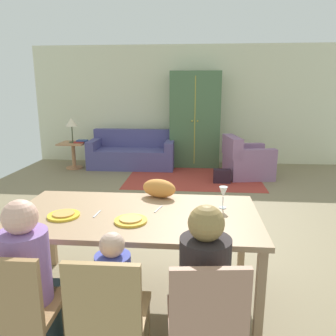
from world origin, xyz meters
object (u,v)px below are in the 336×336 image
(person_woman, at_px, (203,296))
(table_lamp, at_px, (72,123))
(armoire, at_px, (195,120))
(dining_chair_child, at_px, (109,313))
(person_man, at_px, (31,288))
(armchair, at_px, (246,161))
(book_lower, at_px, (79,142))
(book_upper, at_px, (82,141))
(plate_near_child, at_px, (131,221))
(person_child, at_px, (116,304))
(wine_glass, at_px, (223,193))
(side_table, at_px, (73,152))
(dining_chair_woman, at_px, (206,319))
(couch, at_px, (133,154))
(handbag, at_px, (222,176))
(plate_near_man, at_px, (64,215))
(dining_chair_man, at_px, (17,308))
(cat, at_px, (159,188))
(dining_table, at_px, (135,220))

(person_woman, distance_m, table_lamp, 5.92)
(person_woman, relative_size, armoire, 0.53)
(dining_chair_child, bearing_deg, person_man, 162.26)
(dining_chair_child, xyz_separation_m, armchair, (1.48, 4.99, -0.17))
(book_lower, bearing_deg, book_upper, 44.73)
(book_lower, relative_size, book_upper, 1.00)
(plate_near_child, xyz_separation_m, person_child, (-0.00, -0.53, -0.34))
(wine_glass, bearing_deg, person_child, -128.81)
(plate_near_child, xyz_separation_m, armoire, (0.45, 5.21, 0.28))
(person_woman, height_order, table_lamp, table_lamp)
(person_woman, xyz_separation_m, side_table, (-2.75, 5.22, -0.14))
(armchair, bearing_deg, person_woman, -101.01)
(dining_chair_woman, xyz_separation_m, couch, (-1.49, 5.65, -0.19))
(person_child, relative_size, handbag, 2.89)
(armchair, bearing_deg, armoire, 138.24)
(person_child, height_order, table_lamp, table_lamp)
(plate_near_child, height_order, person_man, person_man)
(person_woman, bearing_deg, plate_near_child, 135.96)
(plate_near_man, bearing_deg, dining_chair_man, -89.89)
(dining_chair_man, bearing_deg, plate_near_child, 52.10)
(person_man, bearing_deg, dining_chair_man, -89.32)
(dining_chair_man, height_order, book_lower, dining_chair_man)
(side_table, bearing_deg, cat, -60.04)
(dining_chair_man, distance_m, person_man, 0.18)
(book_lower, bearing_deg, plate_near_child, -66.26)
(person_man, xyz_separation_m, side_table, (-1.66, 5.22, -0.14))
(person_woman, bearing_deg, dining_table, 127.59)
(person_man, relative_size, cat, 3.47)
(cat, relative_size, armchair, 0.32)
(dining_table, bearing_deg, dining_chair_woman, -57.75)
(armchair, bearing_deg, book_lower, 173.83)
(plate_near_child, height_order, armoire, armoire)
(person_man, distance_m, couch, 5.50)
(side_table, bearing_deg, couch, 11.47)
(armchair, relative_size, table_lamp, 1.83)
(wine_glass, distance_m, side_table, 5.26)
(couch, relative_size, armchair, 1.90)
(plate_near_man, relative_size, dining_chair_child, 0.29)
(dining_chair_child, height_order, book_lower, dining_chair_child)
(dining_chair_man, relative_size, person_man, 0.78)
(plate_near_man, height_order, person_child, person_child)
(dining_chair_child, xyz_separation_m, person_child, (-0.00, 0.17, -0.06))
(plate_near_man, distance_m, armchair, 4.71)
(cat, height_order, side_table, cat)
(armoire, bearing_deg, cat, -93.69)
(dining_chair_child, bearing_deg, handbag, 77.69)
(plate_near_child, height_order, book_lower, plate_near_child)
(plate_near_child, height_order, cat, cat)
(handbag, bearing_deg, person_man, -109.49)
(wine_glass, distance_m, couch, 4.92)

